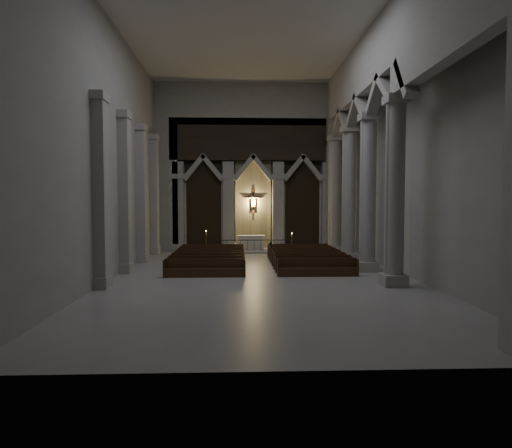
% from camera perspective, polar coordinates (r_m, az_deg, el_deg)
% --- Properties ---
extents(room, '(24.00, 24.10, 12.00)m').
position_cam_1_polar(room, '(21.89, 0.70, 13.41)').
color(room, gray).
rests_on(room, ground).
extents(sanctuary_wall, '(14.00, 0.77, 12.00)m').
position_cam_1_polar(sanctuary_wall, '(33.19, -0.34, 8.13)').
color(sanctuary_wall, '#A3A199').
rests_on(sanctuary_wall, ground).
extents(right_arcade, '(1.00, 24.00, 12.00)m').
position_cam_1_polar(right_arcade, '(24.13, 14.03, 12.89)').
color(right_arcade, '#A3A199').
rests_on(right_arcade, ground).
extents(left_pilasters, '(0.60, 13.00, 8.03)m').
position_cam_1_polar(left_pilasters, '(25.63, -15.00, 3.49)').
color(left_pilasters, '#A3A199').
rests_on(left_pilasters, ground).
extents(sanctuary_step, '(8.50, 2.60, 0.15)m').
position_cam_1_polar(sanctuary_step, '(32.32, -0.28, -3.35)').
color(sanctuary_step, '#A3A199').
rests_on(sanctuary_step, ground).
extents(altar, '(1.98, 0.79, 1.01)m').
position_cam_1_polar(altar, '(32.26, -0.67, -2.32)').
color(altar, beige).
rests_on(altar, sanctuary_step).
extents(altar_rail, '(4.78, 0.09, 0.94)m').
position_cam_1_polar(altar_rail, '(31.48, -0.23, -2.51)').
color(altar_rail, black).
rests_on(altar_rail, ground).
extents(candle_stand_left, '(0.28, 0.28, 1.63)m').
position_cam_1_polar(candle_stand_left, '(30.65, -6.24, -3.01)').
color(candle_stand_left, olive).
rests_on(candle_stand_left, ground).
extents(candle_stand_right, '(0.24, 0.24, 1.41)m').
position_cam_1_polar(candle_stand_right, '(31.05, 4.50, -3.04)').
color(candle_stand_right, olive).
rests_on(candle_stand_right, ground).
extents(pews, '(9.28, 7.52, 0.87)m').
position_cam_1_polar(pews, '(25.37, 0.27, -4.62)').
color(pews, black).
rests_on(pews, ground).
extents(worshipper, '(0.44, 0.33, 1.09)m').
position_cam_1_polar(worshipper, '(28.16, 1.89, -3.33)').
color(worshipper, black).
rests_on(worshipper, ground).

